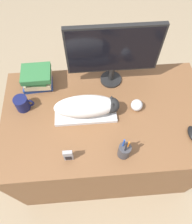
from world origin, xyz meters
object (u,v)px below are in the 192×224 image
object	(u,v)px
keyboard	(86,113)
baseball	(137,105)
cat	(88,106)
coffee_mug	(22,104)
book_stack	(37,78)
pen_cup	(124,151)
monitor	(113,52)
phone	(68,156)

from	to	relation	value
keyboard	baseball	distance (m)	0.33
cat	baseball	xyz separation A→B (m)	(0.31, 0.02, -0.06)
coffee_mug	book_stack	size ratio (longest dim) A/B	0.58
pen_cup	book_stack	distance (m)	0.75
keyboard	cat	xyz separation A→B (m)	(0.02, -0.00, 0.08)
coffee_mug	pen_cup	size ratio (longest dim) A/B	0.61
cat	monitor	distance (m)	0.36
book_stack	phone	bearing A→B (deg)	-70.08
monitor	pen_cup	bearing A→B (deg)	-88.93
phone	book_stack	world-z (taller)	book_stack
cat	monitor	bearing A→B (deg)	56.85
book_stack	keyboard	bearing A→B (deg)	-40.15
keyboard	monitor	size ratio (longest dim) A/B	0.67
pen_cup	monitor	bearing A→B (deg)	91.07
baseball	pen_cup	bearing A→B (deg)	-112.52
keyboard	monitor	distance (m)	0.42
coffee_mug	book_stack	world-z (taller)	book_stack
coffee_mug	phone	bearing A→B (deg)	-52.12
pen_cup	phone	size ratio (longest dim) A/B	1.95
monitor	pen_cup	size ratio (longest dim) A/B	2.89
phone	book_stack	bearing A→B (deg)	109.92
monitor	phone	xyz separation A→B (m)	(-0.31, -0.56, -0.22)
monitor	book_stack	size ratio (longest dim) A/B	2.74
coffee_mug	phone	xyz separation A→B (m)	(0.29, -0.37, 0.00)
monitor	book_stack	distance (m)	0.54
monitor	pen_cup	world-z (taller)	monitor
baseball	phone	xyz separation A→B (m)	(-0.44, -0.31, 0.01)
coffee_mug	book_stack	xyz separation A→B (m)	(0.09, 0.18, 0.03)
pen_cup	baseball	world-z (taller)	pen_cup
pen_cup	phone	bearing A→B (deg)	-179.46
monitor	pen_cup	xyz separation A→B (m)	(0.01, -0.55, -0.22)
coffee_mug	baseball	world-z (taller)	coffee_mug
baseball	book_stack	bearing A→B (deg)	159.27
monitor	book_stack	bearing A→B (deg)	-179.68
pen_cup	keyboard	bearing A→B (deg)	125.45
cat	baseball	size ratio (longest dim) A/B	5.35
cat	pen_cup	xyz separation A→B (m)	(0.18, -0.29, -0.04)
cat	monitor	world-z (taller)	monitor
cat	book_stack	bearing A→B (deg)	141.58
phone	baseball	bearing A→B (deg)	34.94
cat	pen_cup	world-z (taller)	pen_cup
baseball	cat	bearing A→B (deg)	-176.34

